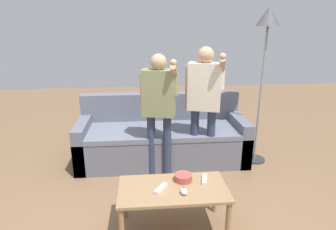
{
  "coord_description": "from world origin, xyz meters",
  "views": [
    {
      "loc": [
        -0.07,
        -2.12,
        1.73
      ],
      "look_at": [
        0.16,
        0.46,
        0.9
      ],
      "focal_mm": 30.01,
      "sensor_mm": 36.0,
      "label": 1
    }
  ],
  "objects_px": {
    "couch": "(162,137)",
    "coffee_table": "(173,194)",
    "snack_bowl": "(183,177)",
    "game_remote_wand_far": "(161,188)",
    "game_remote_nunchuk": "(184,191)",
    "game_remote_wand_near": "(204,180)",
    "player_right": "(204,96)",
    "floor_lamp": "(267,34)",
    "player_center": "(159,102)"
  },
  "relations": [
    {
      "from": "couch",
      "to": "coffee_table",
      "type": "height_order",
      "value": "couch"
    },
    {
      "from": "couch",
      "to": "snack_bowl",
      "type": "distance_m",
      "value": 1.32
    },
    {
      "from": "couch",
      "to": "game_remote_wand_far",
      "type": "relative_size",
      "value": 13.97
    },
    {
      "from": "coffee_table",
      "to": "game_remote_nunchuk",
      "type": "bearing_deg",
      "value": -49.71
    },
    {
      "from": "game_remote_wand_near",
      "to": "game_remote_wand_far",
      "type": "relative_size",
      "value": 1.03
    },
    {
      "from": "player_right",
      "to": "game_remote_wand_near",
      "type": "distance_m",
      "value": 1.1
    },
    {
      "from": "floor_lamp",
      "to": "coffee_table",
      "type": "bearing_deg",
      "value": -134.91
    },
    {
      "from": "player_center",
      "to": "game_remote_wand_near",
      "type": "xyz_separation_m",
      "value": [
        0.34,
        -0.88,
        -0.48
      ]
    },
    {
      "from": "game_remote_wand_near",
      "to": "snack_bowl",
      "type": "bearing_deg",
      "value": 172.05
    },
    {
      "from": "floor_lamp",
      "to": "game_remote_wand_far",
      "type": "height_order",
      "value": "floor_lamp"
    },
    {
      "from": "game_remote_wand_near",
      "to": "coffee_table",
      "type": "bearing_deg",
      "value": -163.99
    },
    {
      "from": "coffee_table",
      "to": "game_remote_wand_far",
      "type": "height_order",
      "value": "game_remote_wand_far"
    },
    {
      "from": "snack_bowl",
      "to": "player_center",
      "type": "height_order",
      "value": "player_center"
    },
    {
      "from": "game_remote_wand_far",
      "to": "floor_lamp",
      "type": "bearing_deg",
      "value": 43.29
    },
    {
      "from": "couch",
      "to": "game_remote_wand_near",
      "type": "relative_size",
      "value": 13.53
    },
    {
      "from": "player_center",
      "to": "game_remote_wand_far",
      "type": "bearing_deg",
      "value": -92.66
    },
    {
      "from": "player_center",
      "to": "game_remote_wand_near",
      "type": "distance_m",
      "value": 1.06
    },
    {
      "from": "snack_bowl",
      "to": "game_remote_wand_near",
      "type": "height_order",
      "value": "snack_bowl"
    },
    {
      "from": "couch",
      "to": "player_right",
      "type": "relative_size",
      "value": 1.43
    },
    {
      "from": "couch",
      "to": "player_right",
      "type": "distance_m",
      "value": 0.89
    },
    {
      "from": "couch",
      "to": "game_remote_wand_near",
      "type": "bearing_deg",
      "value": -78.2
    },
    {
      "from": "floor_lamp",
      "to": "player_right",
      "type": "xyz_separation_m",
      "value": [
        -0.76,
        -0.2,
        -0.67
      ]
    },
    {
      "from": "couch",
      "to": "player_right",
      "type": "height_order",
      "value": "player_right"
    },
    {
      "from": "player_center",
      "to": "game_remote_wand_far",
      "type": "height_order",
      "value": "player_center"
    },
    {
      "from": "player_right",
      "to": "game_remote_wand_near",
      "type": "bearing_deg",
      "value": -100.89
    },
    {
      "from": "couch",
      "to": "snack_bowl",
      "type": "xyz_separation_m",
      "value": [
        0.09,
        -1.31,
        0.15
      ]
    },
    {
      "from": "game_remote_nunchuk",
      "to": "player_right",
      "type": "distance_m",
      "value": 1.3
    },
    {
      "from": "game_remote_nunchuk",
      "to": "game_remote_wand_near",
      "type": "relative_size",
      "value": 0.55
    },
    {
      "from": "snack_bowl",
      "to": "floor_lamp",
      "type": "xyz_separation_m",
      "value": [
        1.13,
        1.13,
        1.18
      ]
    },
    {
      "from": "snack_bowl",
      "to": "game_remote_wand_far",
      "type": "xyz_separation_m",
      "value": [
        -0.21,
        -0.13,
        -0.01
      ]
    },
    {
      "from": "couch",
      "to": "snack_bowl",
      "type": "bearing_deg",
      "value": -85.86
    },
    {
      "from": "player_center",
      "to": "game_remote_wand_near",
      "type": "height_order",
      "value": "player_center"
    },
    {
      "from": "snack_bowl",
      "to": "game_remote_nunchuk",
      "type": "xyz_separation_m",
      "value": [
        -0.02,
        -0.2,
        -0.01
      ]
    },
    {
      "from": "player_right",
      "to": "game_remote_wand_near",
      "type": "relative_size",
      "value": 9.44
    },
    {
      "from": "coffee_table",
      "to": "game_remote_wand_near",
      "type": "relative_size",
      "value": 5.78
    },
    {
      "from": "snack_bowl",
      "to": "game_remote_wand_near",
      "type": "relative_size",
      "value": 0.97
    },
    {
      "from": "player_center",
      "to": "player_right",
      "type": "relative_size",
      "value": 0.96
    },
    {
      "from": "player_center",
      "to": "player_right",
      "type": "bearing_deg",
      "value": 8.02
    },
    {
      "from": "snack_bowl",
      "to": "game_remote_nunchuk",
      "type": "height_order",
      "value": "snack_bowl"
    },
    {
      "from": "coffee_table",
      "to": "floor_lamp",
      "type": "distance_m",
      "value": 2.15
    },
    {
      "from": "game_remote_nunchuk",
      "to": "floor_lamp",
      "type": "height_order",
      "value": "floor_lamp"
    },
    {
      "from": "floor_lamp",
      "to": "game_remote_wand_far",
      "type": "distance_m",
      "value": 2.19
    },
    {
      "from": "coffee_table",
      "to": "snack_bowl",
      "type": "xyz_separation_m",
      "value": [
        0.1,
        0.11,
        0.09
      ]
    },
    {
      "from": "snack_bowl",
      "to": "couch",
      "type": "bearing_deg",
      "value": 94.14
    },
    {
      "from": "snack_bowl",
      "to": "game_remote_nunchuk",
      "type": "relative_size",
      "value": 1.76
    },
    {
      "from": "coffee_table",
      "to": "snack_bowl",
      "type": "distance_m",
      "value": 0.17
    },
    {
      "from": "couch",
      "to": "game_remote_wand_far",
      "type": "bearing_deg",
      "value": -94.43
    },
    {
      "from": "player_right",
      "to": "player_center",
      "type": "bearing_deg",
      "value": -171.98
    },
    {
      "from": "coffee_table",
      "to": "player_right",
      "type": "xyz_separation_m",
      "value": [
        0.47,
        1.04,
        0.59
      ]
    },
    {
      "from": "player_right",
      "to": "floor_lamp",
      "type": "bearing_deg",
      "value": 14.49
    }
  ]
}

